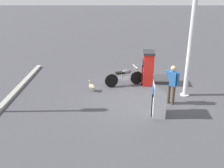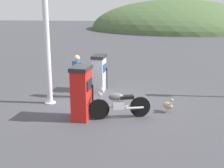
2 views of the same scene
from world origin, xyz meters
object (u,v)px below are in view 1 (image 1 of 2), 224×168
at_px(fuel_pump_far, 159,96).
at_px(canopy_support_pole, 190,47).
at_px(motorcycle_near_pump, 125,77).
at_px(attendant_person, 172,82).
at_px(fuel_pump_near, 148,68).
at_px(wandering_duck, 92,86).

height_order(fuel_pump_far, canopy_support_pole, canopy_support_pole).
distance_m(motorcycle_near_pump, attendant_person, 2.80).
height_order(fuel_pump_near, canopy_support_pole, canopy_support_pole).
relative_size(fuel_pump_far, wandering_duck, 2.94).
xyz_separation_m(attendant_person, wandering_duck, (3.39, -1.31, -0.70)).
distance_m(fuel_pump_far, wandering_duck, 3.58).
distance_m(fuel_pump_near, canopy_support_pole, 2.47).
distance_m(fuel_pump_near, attendant_person, 2.35).
bearing_deg(fuel_pump_far, fuel_pump_near, -90.01).
xyz_separation_m(motorcycle_near_pump, canopy_support_pole, (-2.66, 1.19, 1.77)).
relative_size(wandering_duck, canopy_support_pole, 0.11).
bearing_deg(fuel_pump_near, canopy_support_pole, 137.65).
bearing_deg(canopy_support_pole, motorcycle_near_pump, -24.19).
xyz_separation_m(fuel_pump_far, motorcycle_near_pump, (1.14, -3.04, -0.31)).
xyz_separation_m(motorcycle_near_pump, attendant_person, (-1.82, 2.06, 0.49)).
bearing_deg(canopy_support_pole, attendant_person, 46.23).
xyz_separation_m(fuel_pump_near, wandering_duck, (2.71, 0.94, -0.61)).
bearing_deg(attendant_person, wandering_duck, -21.12).
bearing_deg(wandering_duck, attendant_person, 158.88).
bearing_deg(canopy_support_pole, fuel_pump_near, -42.35).
bearing_deg(fuel_pump_near, attendant_person, 106.77).
bearing_deg(fuel_pump_far, canopy_support_pole, -129.33).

